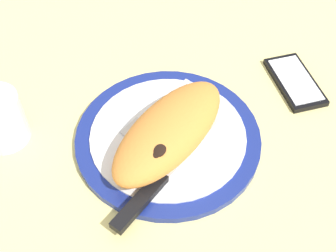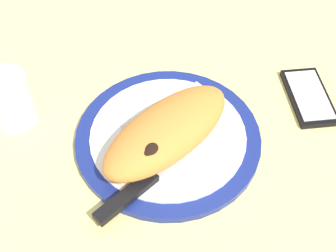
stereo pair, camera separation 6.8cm
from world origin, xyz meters
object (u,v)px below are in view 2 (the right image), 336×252
Objects in this scene: plate at (168,137)px; knife at (143,183)px; smartphone at (309,97)px; water_glass at (9,102)px; fork at (156,111)px; calzone at (167,131)px.

plate is 10.02cm from knife.
smartphone is 1.67× the size of water_glass.
plate is at bearing -139.95° from knife.
fork is 1.10× the size of smartphone.
water_glass is (19.58, -16.57, 2.96)cm from plate.
fork is at bearing -20.14° from smartphone.
calzone is 7.37cm from fork.
calzone is at bearing 135.68° from water_glass.
water_glass is (44.81, -20.58, 3.13)cm from smartphone.
knife is at bearing 40.05° from plate.
water_glass is at bearing -29.78° from fork.
calzone is at bearing -143.71° from knife.
water_glass is (11.98, -22.96, 1.65)cm from knife.
calzone reaches higher than plate.
knife is at bearing 117.55° from water_glass.
water_glass is at bearing -24.67° from smartphone.
fork is 14.06cm from knife.
smartphone is at bearing 155.33° from water_glass.
knife is at bearing 36.29° from calzone.
water_glass reaches higher than knife.
fork is 0.66× the size of knife.
calzone is (1.02, 1.56, 3.93)cm from plate.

